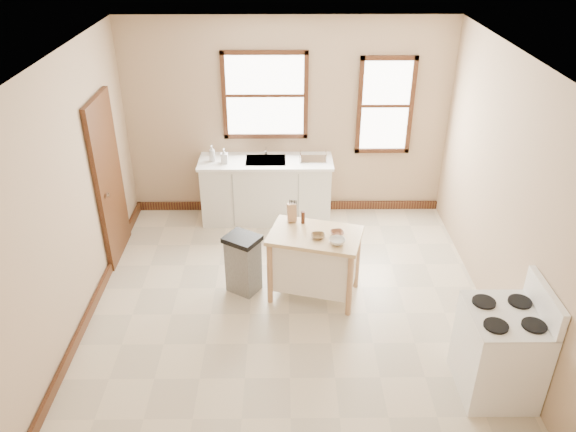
# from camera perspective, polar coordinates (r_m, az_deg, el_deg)

# --- Properties ---
(floor) EXTENTS (5.00, 5.00, 0.00)m
(floor) POSITION_cam_1_polar(r_m,az_deg,el_deg) (6.40, 0.10, -9.90)
(floor) COLOR #BEB196
(floor) RESTS_ON ground
(ceiling) EXTENTS (5.00, 5.00, 0.00)m
(ceiling) POSITION_cam_1_polar(r_m,az_deg,el_deg) (5.12, 0.12, 15.22)
(ceiling) COLOR white
(ceiling) RESTS_ON ground
(wall_back) EXTENTS (4.50, 0.04, 2.80)m
(wall_back) POSITION_cam_1_polar(r_m,az_deg,el_deg) (7.92, -0.09, 9.76)
(wall_back) COLOR tan
(wall_back) RESTS_ON ground
(wall_left) EXTENTS (0.04, 5.00, 2.80)m
(wall_left) POSITION_cam_1_polar(r_m,az_deg,el_deg) (6.04, -21.78, 1.06)
(wall_left) COLOR tan
(wall_left) RESTS_ON ground
(wall_right) EXTENTS (0.04, 5.00, 2.80)m
(wall_right) POSITION_cam_1_polar(r_m,az_deg,el_deg) (6.08, 21.84, 1.24)
(wall_right) COLOR tan
(wall_right) RESTS_ON ground
(window_main) EXTENTS (1.17, 0.06, 1.22)m
(window_main) POSITION_cam_1_polar(r_m,az_deg,el_deg) (7.79, -2.35, 12.13)
(window_main) COLOR black
(window_main) RESTS_ON wall_back
(window_side) EXTENTS (0.77, 0.06, 1.37)m
(window_side) POSITION_cam_1_polar(r_m,az_deg,el_deg) (7.96, 9.86, 10.96)
(window_side) COLOR black
(window_side) RESTS_ON wall_back
(door_left) EXTENTS (0.06, 0.90, 2.10)m
(door_left) POSITION_cam_1_polar(r_m,az_deg,el_deg) (7.27, -17.75, 3.48)
(door_left) COLOR black
(door_left) RESTS_ON ground
(baseboard_back) EXTENTS (4.50, 0.04, 0.12)m
(baseboard_back) POSITION_cam_1_polar(r_m,az_deg,el_deg) (8.43, -0.08, 1.08)
(baseboard_back) COLOR black
(baseboard_back) RESTS_ON ground
(baseboard_left) EXTENTS (0.04, 5.00, 0.12)m
(baseboard_left) POSITION_cam_1_polar(r_m,az_deg,el_deg) (6.72, -19.45, -9.06)
(baseboard_left) COLOR black
(baseboard_left) RESTS_ON ground
(sink_counter) EXTENTS (1.86, 0.62, 0.92)m
(sink_counter) POSITION_cam_1_polar(r_m,az_deg,el_deg) (8.01, -2.22, 2.68)
(sink_counter) COLOR silver
(sink_counter) RESTS_ON ground
(faucet) EXTENTS (0.03, 0.03, 0.22)m
(faucet) POSITION_cam_1_polar(r_m,az_deg,el_deg) (7.94, -2.26, 6.94)
(faucet) COLOR silver
(faucet) RESTS_ON sink_counter
(soap_bottle_a) EXTENTS (0.10, 0.10, 0.23)m
(soap_bottle_a) POSITION_cam_1_polar(r_m,az_deg,el_deg) (7.81, -7.72, 6.33)
(soap_bottle_a) COLOR #B2B2B2
(soap_bottle_a) RESTS_ON sink_counter
(soap_bottle_b) EXTENTS (0.10, 0.10, 0.21)m
(soap_bottle_b) POSITION_cam_1_polar(r_m,az_deg,el_deg) (7.73, -6.51, 6.09)
(soap_bottle_b) COLOR #B2B2B2
(soap_bottle_b) RESTS_ON sink_counter
(dish_rack) EXTENTS (0.41, 0.34, 0.09)m
(dish_rack) POSITION_cam_1_polar(r_m,az_deg,el_deg) (7.81, 2.57, 6.04)
(dish_rack) COLOR silver
(dish_rack) RESTS_ON sink_counter
(kitchen_island) EXTENTS (1.14, 0.89, 0.82)m
(kitchen_island) POSITION_cam_1_polar(r_m,az_deg,el_deg) (6.46, 2.70, -4.95)
(kitchen_island) COLOR #CDB878
(kitchen_island) RESTS_ON ground
(knife_block) EXTENTS (0.11, 0.11, 0.20)m
(knife_block) POSITION_cam_1_polar(r_m,az_deg,el_deg) (6.44, 0.38, 0.30)
(knife_block) COLOR tan
(knife_block) RESTS_ON kitchen_island
(pepper_grinder) EXTENTS (0.06, 0.06, 0.15)m
(pepper_grinder) POSITION_cam_1_polar(r_m,az_deg,el_deg) (6.40, 1.53, -0.14)
(pepper_grinder) COLOR #3F1D11
(pepper_grinder) RESTS_ON kitchen_island
(bowl_a) EXTENTS (0.16, 0.16, 0.04)m
(bowl_a) POSITION_cam_1_polar(r_m,az_deg,el_deg) (6.16, 3.07, -2.06)
(bowl_a) COLOR brown
(bowl_a) RESTS_ON kitchen_island
(bowl_b) EXTENTS (0.17, 0.17, 0.04)m
(bowl_b) POSITION_cam_1_polar(r_m,az_deg,el_deg) (6.23, 5.01, -1.73)
(bowl_b) COLOR brown
(bowl_b) RESTS_ON kitchen_island
(bowl_c) EXTENTS (0.24, 0.24, 0.06)m
(bowl_c) POSITION_cam_1_polar(r_m,az_deg,el_deg) (6.07, 5.01, -2.57)
(bowl_c) COLOR silver
(bowl_c) RESTS_ON kitchen_island
(trash_bin) EXTENTS (0.49, 0.47, 0.73)m
(trash_bin) POSITION_cam_1_polar(r_m,az_deg,el_deg) (6.57, -4.57, -4.84)
(trash_bin) COLOR gray
(trash_bin) RESTS_ON ground
(gas_stove) EXTENTS (0.71, 0.72, 1.15)m
(gas_stove) POSITION_cam_1_polar(r_m,az_deg,el_deg) (5.54, 20.88, -11.77)
(gas_stove) COLOR white
(gas_stove) RESTS_ON ground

